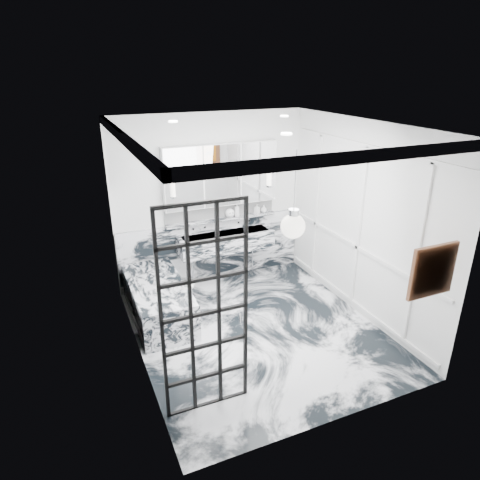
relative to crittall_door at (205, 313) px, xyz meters
name	(u,v)px	position (x,y,z in m)	size (l,w,h in m)	color
floor	(257,330)	(1.10, 1.05, -1.15)	(3.60, 3.60, 0.00)	white
ceiling	(261,125)	(1.10, 1.05, 1.65)	(3.60, 3.60, 0.00)	white
wall_back	(211,200)	(1.10, 2.85, 0.25)	(3.60, 3.60, 0.00)	white
wall_front	(344,305)	(1.10, -0.75, 0.25)	(3.60, 3.60, 0.00)	white
wall_left	(133,258)	(-0.50, 1.05, 0.25)	(3.60, 3.60, 0.00)	white
wall_right	(361,221)	(2.70, 1.05, 0.25)	(3.60, 3.60, 0.00)	white
marble_clad_back	(213,250)	(1.10, 2.83, -0.62)	(3.18, 0.05, 1.05)	white
marble_clad_left	(134,263)	(-0.48, 1.05, 0.19)	(0.02, 3.56, 2.68)	white
panel_molding	(359,228)	(2.68, 1.05, 0.15)	(0.03, 3.40, 2.30)	white
soap_bottle_a	(237,210)	(1.52, 2.76, 0.06)	(0.09, 0.09, 0.23)	#8C5919
soap_bottle_b	(257,209)	(1.89, 2.76, 0.03)	(0.08, 0.08, 0.17)	#4C4C51
soap_bottle_c	(264,209)	(2.02, 2.76, 0.01)	(0.11, 0.11, 0.14)	silver
face_pot	(230,213)	(1.39, 2.76, 0.02)	(0.16, 0.16, 0.16)	white
amber_bottle	(237,213)	(1.52, 2.76, -0.01)	(0.04, 0.04, 0.10)	#8C5919
flower_vase	(190,294)	(0.24, 1.38, -0.54)	(0.07, 0.07, 0.12)	silver
crittall_door	(205,313)	(0.00, 0.00, 0.00)	(0.88, 0.04, 2.30)	black
artwork	(433,271)	(2.20, -0.71, 0.36)	(0.47, 0.04, 0.47)	#BF6B13
pendant_light	(293,226)	(0.83, -0.22, 0.88)	(0.23, 0.23, 0.23)	white
trough_sink	(226,242)	(1.25, 2.61, -0.42)	(1.60, 0.45, 0.30)	silver
ledge	(222,219)	(1.25, 2.77, -0.08)	(1.90, 0.14, 0.04)	silver
subway_tile	(220,210)	(1.25, 2.84, 0.06)	(1.90, 0.03, 0.23)	white
mirror_cabinet	(221,175)	(1.25, 2.78, 0.67)	(1.90, 0.16, 1.00)	white
sconce_left	(173,184)	(0.43, 2.68, 0.63)	(0.07, 0.07, 0.40)	white
sconce_right	(270,174)	(2.07, 2.68, 0.63)	(0.07, 0.07, 0.40)	white
bathtub	(158,300)	(-0.07, 1.95, -0.87)	(0.75, 1.65, 0.55)	silver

